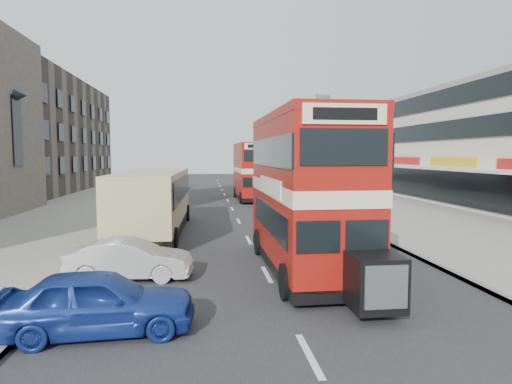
{
  "coord_description": "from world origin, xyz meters",
  "views": [
    {
      "loc": [
        -2.05,
        -12.31,
        3.98
      ],
      "look_at": [
        -0.05,
        4.58,
        2.55
      ],
      "focal_mm": 31.1,
      "sensor_mm": 36.0,
      "label": 1
    }
  ],
  "objects_px": {
    "bus_second": "(251,171)",
    "car_left_front": "(130,259)",
    "car_left_near": "(98,302)",
    "pedestrian_near": "(355,204)",
    "street_lamp": "(327,143)",
    "car_right_c": "(274,186)",
    "coach": "(154,200)",
    "car_right_a": "(308,202)",
    "bus_main": "(306,192)",
    "cyclist": "(282,198)",
    "car_right_b": "(295,198)"
  },
  "relations": [
    {
      "from": "bus_second",
      "to": "car_left_front",
      "type": "distance_m",
      "value": 25.17
    },
    {
      "from": "car_left_front",
      "to": "car_left_near",
      "type": "bearing_deg",
      "value": -174.83
    },
    {
      "from": "bus_second",
      "to": "pedestrian_near",
      "type": "distance_m",
      "value": 13.41
    },
    {
      "from": "pedestrian_near",
      "to": "street_lamp",
      "type": "bearing_deg",
      "value": -106.65
    },
    {
      "from": "car_right_c",
      "to": "coach",
      "type": "bearing_deg",
      "value": -24.08
    },
    {
      "from": "bus_second",
      "to": "car_right_a",
      "type": "relative_size",
      "value": 1.73
    },
    {
      "from": "bus_second",
      "to": "coach",
      "type": "bearing_deg",
      "value": 66.34
    },
    {
      "from": "coach",
      "to": "car_left_near",
      "type": "bearing_deg",
      "value": -88.03
    },
    {
      "from": "bus_second",
      "to": "pedestrian_near",
      "type": "bearing_deg",
      "value": 111.67
    },
    {
      "from": "street_lamp",
      "to": "bus_second",
      "type": "relative_size",
      "value": 0.93
    },
    {
      "from": "bus_main",
      "to": "car_left_near",
      "type": "bearing_deg",
      "value": 38.79
    },
    {
      "from": "coach",
      "to": "car_right_c",
      "type": "relative_size",
      "value": 2.56
    },
    {
      "from": "bus_second",
      "to": "car_right_a",
      "type": "bearing_deg",
      "value": 107.66
    },
    {
      "from": "street_lamp",
      "to": "car_right_a",
      "type": "relative_size",
      "value": 1.6
    },
    {
      "from": "bus_second",
      "to": "car_right_a",
      "type": "distance_m",
      "value": 9.54
    },
    {
      "from": "car_right_a",
      "to": "car_right_c",
      "type": "height_order",
      "value": "car_right_c"
    },
    {
      "from": "car_right_a",
      "to": "cyclist",
      "type": "height_order",
      "value": "cyclist"
    },
    {
      "from": "coach",
      "to": "cyclist",
      "type": "bearing_deg",
      "value": 53.7
    },
    {
      "from": "street_lamp",
      "to": "car_right_a",
      "type": "bearing_deg",
      "value": -156.64
    },
    {
      "from": "bus_main",
      "to": "coach",
      "type": "bearing_deg",
      "value": -53.74
    },
    {
      "from": "car_right_c",
      "to": "car_left_front",
      "type": "bearing_deg",
      "value": -18.22
    },
    {
      "from": "street_lamp",
      "to": "cyclist",
      "type": "height_order",
      "value": "street_lamp"
    },
    {
      "from": "car_left_front",
      "to": "car_right_b",
      "type": "bearing_deg",
      "value": -20.41
    },
    {
      "from": "car_right_b",
      "to": "car_right_c",
      "type": "height_order",
      "value": "car_right_c"
    },
    {
      "from": "car_left_near",
      "to": "car_left_front",
      "type": "bearing_deg",
      "value": -3.86
    },
    {
      "from": "bus_main",
      "to": "car_left_near",
      "type": "relative_size",
      "value": 2.2
    },
    {
      "from": "bus_main",
      "to": "car_right_b",
      "type": "bearing_deg",
      "value": -101.42
    },
    {
      "from": "street_lamp",
      "to": "car_right_b",
      "type": "relative_size",
      "value": 1.98
    },
    {
      "from": "bus_second",
      "to": "car_right_c",
      "type": "relative_size",
      "value": 2.02
    },
    {
      "from": "bus_second",
      "to": "car_left_near",
      "type": "relative_size",
      "value": 2.06
    },
    {
      "from": "bus_main",
      "to": "street_lamp",
      "type": "bearing_deg",
      "value": -108.79
    },
    {
      "from": "street_lamp",
      "to": "cyclist",
      "type": "relative_size",
      "value": 4.2
    },
    {
      "from": "coach",
      "to": "car_right_a",
      "type": "relative_size",
      "value": 2.19
    },
    {
      "from": "coach",
      "to": "pedestrian_near",
      "type": "height_order",
      "value": "coach"
    },
    {
      "from": "street_lamp",
      "to": "car_right_c",
      "type": "distance_m",
      "value": 15.87
    },
    {
      "from": "car_right_a",
      "to": "cyclist",
      "type": "distance_m",
      "value": 4.0
    },
    {
      "from": "cyclist",
      "to": "bus_main",
      "type": "bearing_deg",
      "value": -101.28
    },
    {
      "from": "car_right_a",
      "to": "pedestrian_near",
      "type": "distance_m",
      "value": 4.03
    },
    {
      "from": "pedestrian_near",
      "to": "cyclist",
      "type": "distance_m",
      "value": 7.96
    },
    {
      "from": "car_left_front",
      "to": "car_right_c",
      "type": "relative_size",
      "value": 0.9
    },
    {
      "from": "street_lamp",
      "to": "coach",
      "type": "distance_m",
      "value": 13.83
    },
    {
      "from": "car_left_near",
      "to": "car_left_front",
      "type": "distance_m",
      "value": 4.39
    },
    {
      "from": "bus_main",
      "to": "car_right_c",
      "type": "xyz_separation_m",
      "value": [
        3.85,
        30.92,
        -1.98
      ]
    },
    {
      "from": "bus_main",
      "to": "coach",
      "type": "relative_size",
      "value": 0.84
    },
    {
      "from": "pedestrian_near",
      "to": "car_left_front",
      "type": "bearing_deg",
      "value": 18.98
    },
    {
      "from": "bus_second",
      "to": "car_left_near",
      "type": "xyz_separation_m",
      "value": [
        -6.48,
        -28.63,
        -1.81
      ]
    },
    {
      "from": "coach",
      "to": "cyclist",
      "type": "xyz_separation_m",
      "value": [
        8.45,
        10.93,
        -1.08
      ]
    },
    {
      "from": "car_left_near",
      "to": "bus_main",
      "type": "bearing_deg",
      "value": -54.58
    },
    {
      "from": "car_right_b",
      "to": "cyclist",
      "type": "height_order",
      "value": "cyclist"
    },
    {
      "from": "car_right_b",
      "to": "coach",
      "type": "bearing_deg",
      "value": -46.3
    }
  ]
}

